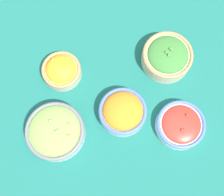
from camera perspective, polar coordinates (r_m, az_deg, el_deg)
ground_plane at (r=1.03m, az=0.00°, el=-0.44°), size 3.00×3.00×0.00m
bowl_carrots at (r=0.99m, az=1.97°, el=-2.50°), size 0.15×0.15×0.07m
bowl_cherry_tomatoes at (r=1.01m, az=12.44°, el=-4.81°), size 0.16×0.16×0.05m
bowl_lettuce at (r=0.99m, az=-10.33°, el=-6.04°), size 0.18×0.18×0.08m
bowl_broccoli at (r=1.06m, az=10.05°, el=7.49°), size 0.17×0.17×0.08m
bowl_squash at (r=1.05m, az=-9.22°, el=5.01°), size 0.13×0.13×0.07m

